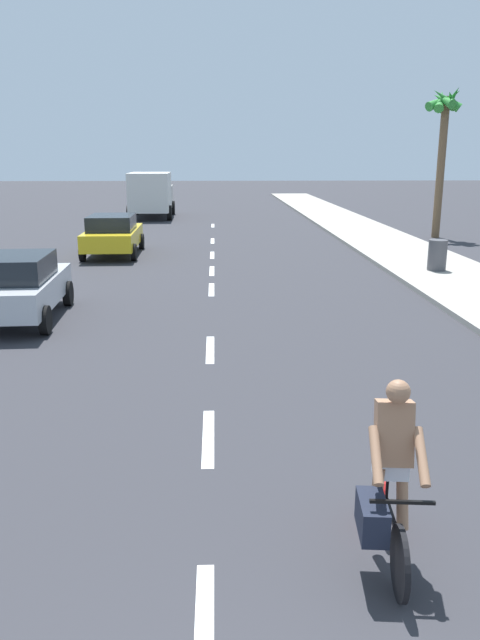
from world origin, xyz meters
TOP-DOWN VIEW (x-y plane):
  - ground_plane at (0.00, 20.00)m, footprint 160.00×160.00m
  - sidewalk_strip at (7.62, 22.00)m, footprint 3.60×80.00m
  - lane_stripe_1 at (0.00, 2.95)m, footprint 0.16×1.80m
  - lane_stripe_2 at (0.00, 6.61)m, footprint 0.16×1.80m
  - lane_stripe_3 at (0.00, 10.61)m, footprint 0.16×1.80m
  - lane_stripe_4 at (0.00, 16.37)m, footprint 0.16×1.80m
  - lane_stripe_5 at (0.00, 19.39)m, footprint 0.16×1.80m
  - lane_stripe_6 at (0.00, 22.85)m, footprint 0.16×1.80m
  - lane_stripe_7 at (0.00, 27.09)m, footprint 0.16×1.80m
  - lane_stripe_8 at (0.00, 33.55)m, footprint 0.16×1.80m
  - cyclist at (1.70, 3.86)m, footprint 0.64×1.71m
  - parked_car_silver at (-4.48, 13.11)m, footprint 2.01×4.06m
  - parked_car_yellow at (-3.87, 23.05)m, footprint 2.14×4.53m
  - delivery_truck at (-3.87, 38.45)m, footprint 2.76×6.28m
  - palm_tree_far at (10.67, 27.95)m, footprint 1.86×1.72m
  - trash_bin_far at (7.37, 18.49)m, footprint 0.60×0.60m

SIDE VIEW (x-z plane):
  - ground_plane at x=0.00m, z-range 0.00..0.00m
  - lane_stripe_1 at x=0.00m, z-range 0.00..0.01m
  - lane_stripe_2 at x=0.00m, z-range 0.00..0.01m
  - lane_stripe_3 at x=0.00m, z-range 0.00..0.01m
  - lane_stripe_4 at x=0.00m, z-range 0.00..0.01m
  - lane_stripe_5 at x=0.00m, z-range 0.00..0.01m
  - lane_stripe_6 at x=0.00m, z-range 0.00..0.01m
  - lane_stripe_7 at x=0.00m, z-range 0.00..0.01m
  - lane_stripe_8 at x=0.00m, z-range 0.00..0.01m
  - sidewalk_strip at x=7.62m, z-range 0.00..0.14m
  - trash_bin_far at x=7.37m, z-range 0.14..1.13m
  - cyclist at x=1.70m, z-range -0.08..1.74m
  - parked_car_silver at x=-4.48m, z-range 0.05..1.62m
  - parked_car_yellow at x=-3.87m, z-range 0.06..1.63m
  - delivery_truck at x=-3.87m, z-range 0.10..2.90m
  - palm_tree_far at x=10.67m, z-range 1.88..8.81m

